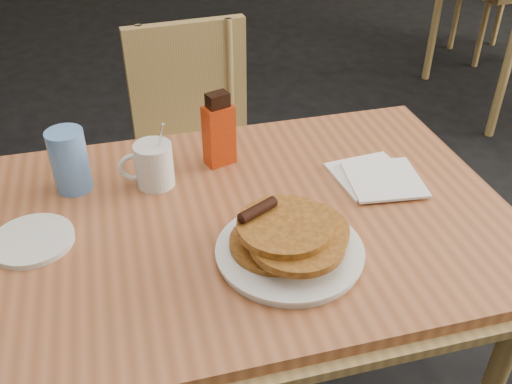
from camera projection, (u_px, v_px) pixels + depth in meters
main_table at (240, 232)px, 1.19m from camera, size 1.19×0.83×0.75m
chair_main_far at (195, 135)px, 1.90m from camera, size 0.44×0.44×0.87m
pancake_plate at (289, 243)px, 1.05m from camera, size 0.28×0.28×0.10m
coffee_mug at (153, 164)px, 1.23m from camera, size 0.12×0.08×0.16m
syrup_bottle at (219, 132)px, 1.29m from camera, size 0.08×0.06×0.18m
napkin_stack at (377, 177)px, 1.27m from camera, size 0.19×0.20×0.01m
blue_tumbler at (70, 161)px, 1.21m from camera, size 0.09×0.09×0.14m
side_saucer at (32, 240)px, 1.09m from camera, size 0.18×0.18×0.01m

